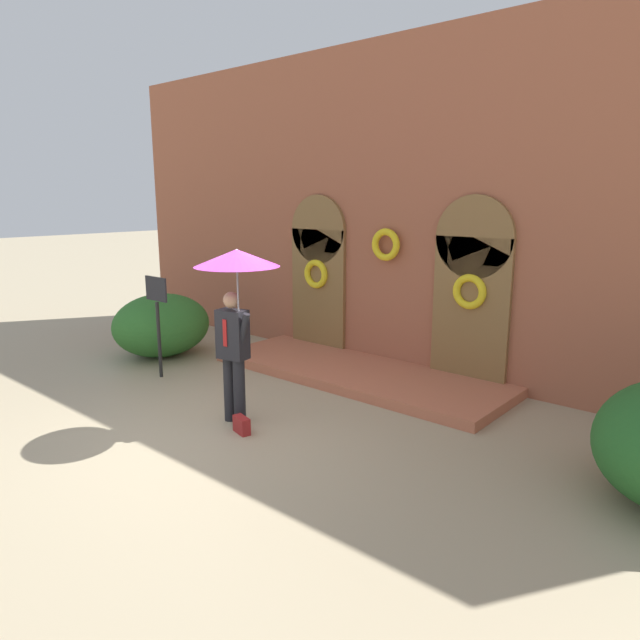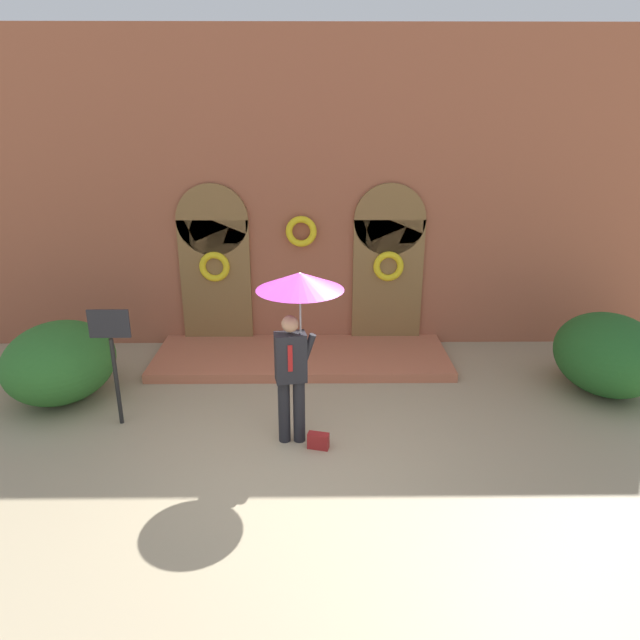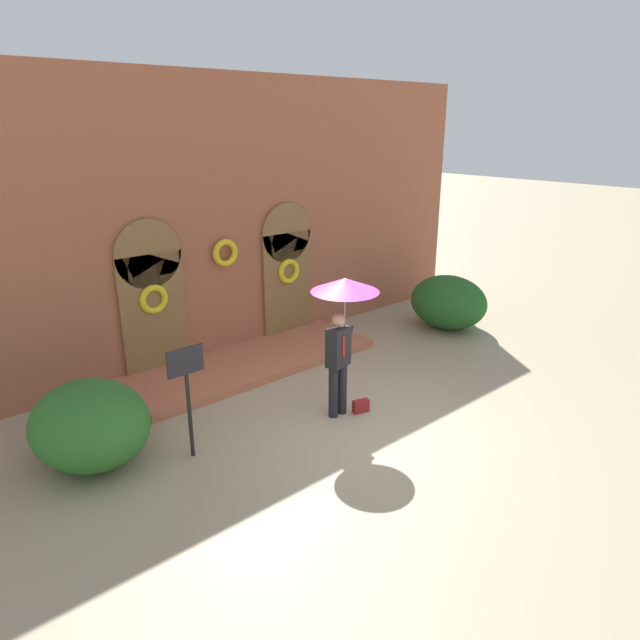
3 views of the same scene
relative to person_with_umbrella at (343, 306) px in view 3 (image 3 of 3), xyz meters
The scene contains 7 objects.
ground_plane 1.96m from the person_with_umbrella, 93.63° to the right, with size 80.00×80.00×0.00m, color tan.
building_facade 3.82m from the person_with_umbrella, 90.40° to the left, with size 14.00×2.30×5.60m.
person_with_umbrella is the anchor object (origin of this frame).
handbag 1.83m from the person_with_umbrella, 37.94° to the right, with size 0.28×0.12×0.22m, color maroon.
sign_post 2.72m from the person_with_umbrella, 169.22° to the left, with size 0.56×0.06×1.72m.
shrub_left 4.15m from the person_with_umbrella, 160.59° to the left, with size 1.63×1.90×1.20m, color #2D6B28.
shrub_right 5.22m from the person_with_umbrella, 16.89° to the left, with size 1.58×1.89×1.25m, color #235B23.
Camera 3 is at (-5.93, -5.87, 4.69)m, focal length 32.00 mm.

